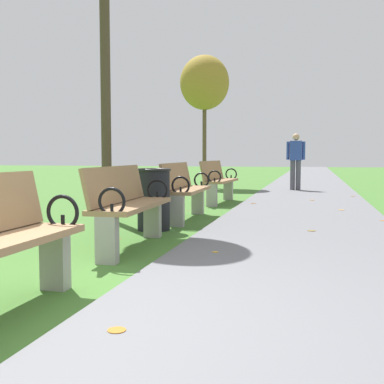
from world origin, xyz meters
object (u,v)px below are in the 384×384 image
park_bench_4 (218,180)px  tree_3 (205,83)px  park_bench_2 (128,204)px  park_bench_3 (185,189)px  pedestrian_walking (296,158)px  trash_bin (154,199)px

park_bench_4 → tree_3: (-1.43, 4.98, 2.81)m
park_bench_2 → park_bench_4: same height
park_bench_3 → tree_3: 8.33m
park_bench_3 → pedestrian_walking: (1.46, 6.83, 0.44)m
park_bench_2 → park_bench_3: bearing=90.0°
pedestrian_walking → trash_bin: pedestrian_walking is taller
park_bench_2 → tree_3: 10.59m
park_bench_4 → pedestrian_walking: 4.38m
trash_bin → park_bench_4: bearing=87.8°
tree_3 → park_bench_3: bearing=-79.5°
park_bench_3 → pedestrian_walking: pedestrian_walking is taller
pedestrian_walking → trash_bin: (-1.61, -7.94, -0.50)m
tree_3 → trash_bin: tree_3 is taller
pedestrian_walking → park_bench_3: bearing=-102.1°
park_bench_2 → tree_3: (-1.43, 10.11, 2.81)m
park_bench_3 → park_bench_2: bearing=-90.0°
park_bench_3 → pedestrian_walking: bearing=77.9°
tree_3 → pedestrian_walking: 3.84m
park_bench_2 → park_bench_4: bearing=90.0°
trash_bin → tree_3: bearing=98.2°
tree_3 → park_bench_4: bearing=-74.0°
park_bench_4 → trash_bin: size_ratio=1.93×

